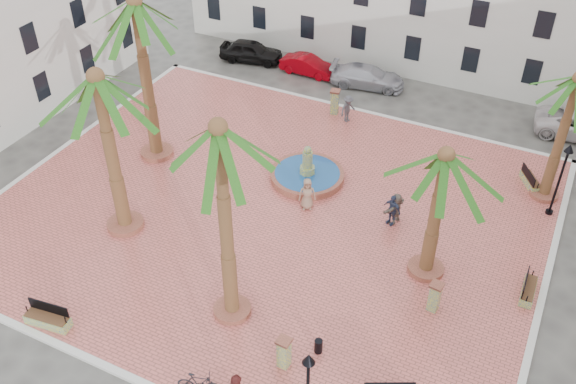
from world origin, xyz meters
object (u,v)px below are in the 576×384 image
object	(u,v)px
bench_ne	(530,181)
bollard_e	(435,296)
pedestrian_east	(396,208)
car_red	(308,65)
palm_sw	(100,97)
bench_s	(48,319)
car_black	(251,51)
palm_ne	(575,93)
litter_bin	(318,346)
fountain	(307,174)
pedestrian_fountain_b	(392,209)
pedestrian_fountain_a	(307,194)
palm_nw	(137,20)
pedestrian_north	(348,109)
palm_s	(220,150)
bench_e	(528,290)
bicycle_b	(200,383)
car_silver	(367,77)
lamppost_e	(563,168)
bollard_n	(335,101)
lamppost_s	(308,380)
bollard_se	(284,352)
palm_e	(443,172)

from	to	relation	value
bench_ne	bollard_e	xyz separation A→B (m)	(-2.12, -10.52, 0.49)
bench_ne	pedestrian_east	distance (m)	7.97
bench_ne	car_red	distance (m)	16.88
palm_sw	bench_s	world-z (taller)	palm_sw
car_black	car_red	world-z (taller)	car_black
palm_ne	litter_bin	bearing A→B (deg)	-114.09
fountain	litter_bin	size ratio (longest dim) A/B	6.17
palm_ne	pedestrian_fountain_b	bearing A→B (deg)	-138.73
fountain	palm_ne	xyz separation A→B (m)	(11.37, 3.99, 5.58)
pedestrian_fountain_a	car_red	size ratio (longest dim) A/B	0.46
bench_ne	car_red	world-z (taller)	car_red
palm_nw	pedestrian_fountain_a	xyz separation A→B (m)	(9.40, -0.60, -6.90)
litter_bin	car_red	distance (m)	23.33
bench_s	bollard_e	bearing A→B (deg)	21.87
pedestrian_north	palm_ne	bearing A→B (deg)	-77.78
pedestrian_north	bench_s	bearing A→B (deg)	-170.60
palm_s	litter_bin	size ratio (longest dim) A/B	14.71
bench_e	bicycle_b	xyz separation A→B (m)	(-9.81, -10.19, 0.25)
bench_s	pedestrian_north	world-z (taller)	pedestrian_north
bollard_e	bench_s	bearing A→B (deg)	-150.87
bench_s	car_silver	size ratio (longest dim) A/B	0.41
lamppost_e	litter_bin	distance (m)	14.54
bollard_n	bicycle_b	world-z (taller)	bollard_n
fountain	pedestrian_east	bearing A→B (deg)	-14.27
bench_s	pedestrian_fountain_b	bearing A→B (deg)	42.22
palm_s	pedestrian_fountain_a	world-z (taller)	palm_s
palm_ne	pedestrian_east	xyz separation A→B (m)	(-6.12, -5.33, -5.02)
car_silver	lamppost_e	bearing A→B (deg)	-133.95
palm_s	palm_ne	size ratio (longest dim) A/B	1.33
bollard_n	litter_bin	xyz separation A→B (m)	(6.43, -16.80, -0.49)
car_silver	palm_s	bearing A→B (deg)	175.14
lamppost_s	car_silver	bearing A→B (deg)	105.88
bench_ne	palm_sw	bearing A→B (deg)	94.34
palm_ne	bench_ne	world-z (taller)	palm_ne
bench_ne	lamppost_e	xyz separation A→B (m)	(1.26, -1.93, 2.47)
lamppost_s	litter_bin	size ratio (longest dim) A/B	6.24
palm_nw	palm_ne	size ratio (longest dim) A/B	1.32
fountain	palm_s	bearing A→B (deg)	-83.51
palm_ne	pedestrian_fountain_a	size ratio (longest dim) A/B	4.02
palm_sw	car_silver	world-z (taller)	palm_sw
bench_e	pedestrian_east	xyz separation A→B (m)	(-6.57, 2.05, 0.58)
bollard_se	bicycle_b	xyz separation A→B (m)	(-2.20, -2.40, -0.24)
pedestrian_north	car_silver	size ratio (longest dim) A/B	0.35
bollard_e	pedestrian_north	distance (m)	15.03
palm_ne	bicycle_b	world-z (taller)	palm_ne
palm_e	pedestrian_east	size ratio (longest dim) A/B	3.93
car_black	lamppost_s	bearing A→B (deg)	-158.45
palm_s	pedestrian_east	distance (m)	11.78
car_silver	pedestrian_fountain_b	bearing A→B (deg)	-164.95
palm_s	bicycle_b	xyz separation A→B (m)	(0.90, -3.86, -7.49)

